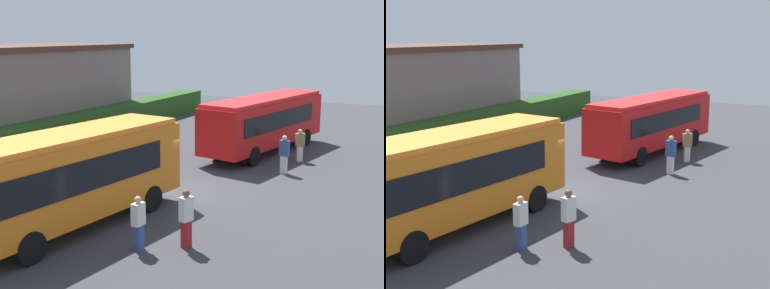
# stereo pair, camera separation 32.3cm
# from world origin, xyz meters

# --- Properties ---
(ground_plane) EXTENTS (64.00, 64.00, 0.00)m
(ground_plane) POSITION_xyz_m (0.00, 0.00, 0.00)
(ground_plane) COLOR #38383D
(bus_orange) EXTENTS (9.22, 3.63, 3.32)m
(bus_orange) POSITION_xyz_m (-5.08, 0.67, 1.90)
(bus_orange) COLOR orange
(bus_orange) RESTS_ON ground_plane
(bus_red) EXTENTS (10.05, 4.06, 3.12)m
(bus_red) POSITION_xyz_m (8.81, -1.32, 1.80)
(bus_red) COLOR red
(bus_red) RESTS_ON ground_plane
(person_left) EXTENTS (0.44, 0.29, 1.72)m
(person_left) POSITION_xyz_m (-5.69, -2.29, 0.90)
(person_left) COLOR #334C8C
(person_left) RESTS_ON ground_plane
(person_center) EXTENTS (0.47, 0.38, 1.87)m
(person_center) POSITION_xyz_m (-4.89, -3.51, 1.00)
(person_center) COLOR maroon
(person_center) RESTS_ON ground_plane
(person_right) EXTENTS (0.30, 0.47, 1.84)m
(person_right) POSITION_xyz_m (4.94, -3.64, 0.97)
(person_right) COLOR silver
(person_right) RESTS_ON ground_plane
(person_far) EXTENTS (0.47, 0.53, 1.69)m
(person_far) POSITION_xyz_m (7.68, -3.65, 0.88)
(person_far) COLOR silver
(person_far) RESTS_ON ground_plane
(depot_building) EXTENTS (14.42, 7.69, 5.78)m
(depot_building) POSITION_xyz_m (6.88, 14.37, 2.90)
(depot_building) COLOR slate
(depot_building) RESTS_ON ground_plane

